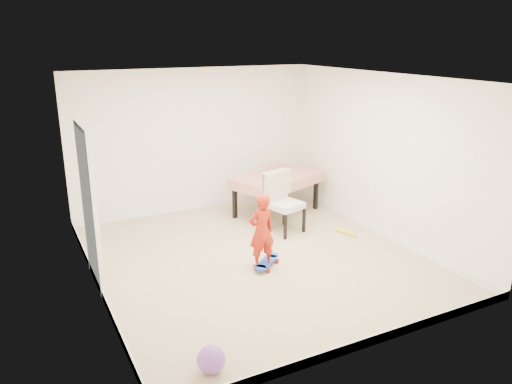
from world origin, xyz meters
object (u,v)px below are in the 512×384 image
dining_table (276,194)px  skateboard (267,264)px  dining_chair (285,203)px  child (262,234)px  balloon (211,360)px

dining_table → skateboard: bearing=-144.0°
skateboard → dining_chair: bearing=9.9°
dining_table → child: size_ratio=1.47×
child → balloon: (-1.48, -1.78, -0.39)m
skateboard → child: bearing=151.1°
dining_table → balloon: 4.64m
balloon → dining_table: bearing=53.0°
dining_table → child: child is taller
dining_chair → child: 1.44m
dining_table → dining_chair: (-0.32, -0.87, 0.14)m
dining_chair → balloon: (-2.46, -2.83, -0.37)m
dining_table → balloon: dining_table is taller
skateboard → child: size_ratio=0.57×
dining_table → dining_chair: dining_chair is taller
dining_chair → child: size_ratio=0.95×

